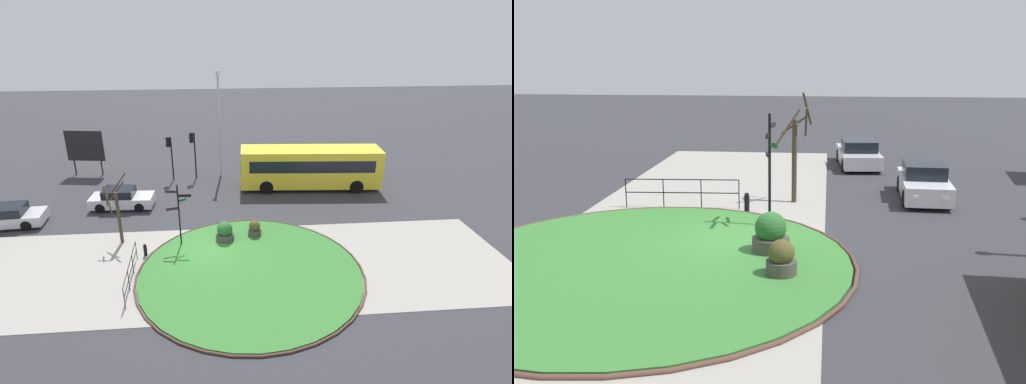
% 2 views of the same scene
% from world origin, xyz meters
% --- Properties ---
extents(ground, '(120.00, 120.00, 0.00)m').
position_xyz_m(ground, '(0.00, 0.00, 0.00)').
color(ground, '#333338').
extents(sidewalk_paving, '(32.00, 8.49, 0.02)m').
position_xyz_m(sidewalk_paving, '(0.00, -1.76, 0.01)').
color(sidewalk_paving, '#9E998E').
rests_on(sidewalk_paving, ground).
extents(grass_island, '(11.17, 11.17, 0.10)m').
position_xyz_m(grass_island, '(2.21, -2.34, 0.05)').
color(grass_island, '#387A33').
rests_on(grass_island, ground).
extents(grass_kerb_ring, '(11.48, 11.48, 0.11)m').
position_xyz_m(grass_kerb_ring, '(2.21, -2.34, 0.06)').
color(grass_kerb_ring, brown).
rests_on(grass_kerb_ring, ground).
extents(signpost_directional, '(1.39, 0.49, 3.70)m').
position_xyz_m(signpost_directional, '(-1.52, 0.71, 2.16)').
color(signpost_directional, black).
rests_on(signpost_directional, ground).
extents(bollard_foreground, '(0.19, 0.19, 0.72)m').
position_xyz_m(bollard_foreground, '(-3.34, -0.28, 0.37)').
color(bollard_foreground, black).
rests_on(bollard_foreground, ground).
extents(railing_grass_edge, '(0.27, 4.13, 1.09)m').
position_xyz_m(railing_grass_edge, '(-3.62, -2.67, 0.71)').
color(railing_grass_edge, black).
rests_on(railing_grass_edge, ground).
extents(bus_yellow, '(10.55, 3.28, 3.07)m').
position_xyz_m(bus_yellow, '(7.52, 8.77, 1.65)').
color(bus_yellow, yellow).
rests_on(bus_yellow, ground).
extents(car_near_lane, '(4.22, 1.90, 1.39)m').
position_xyz_m(car_near_lane, '(-5.95, 6.22, 0.65)').
color(car_near_lane, silver).
rests_on(car_near_lane, ground).
extents(car_far_lane, '(4.58, 2.15, 1.35)m').
position_xyz_m(car_far_lane, '(-12.42, 4.03, 0.62)').
color(car_far_lane, '#B7B7BC').
rests_on(car_far_lane, ground).
extents(traffic_light_near, '(0.49, 0.29, 3.51)m').
position_xyz_m(traffic_light_near, '(-3.15, 11.34, 2.58)').
color(traffic_light_near, black).
rests_on(traffic_light_near, ground).
extents(traffic_light_far, '(0.49, 0.27, 3.75)m').
position_xyz_m(traffic_light_far, '(-1.34, 11.59, 2.75)').
color(traffic_light_far, black).
rests_on(traffic_light_far, ground).
extents(lamppost_tall, '(0.32, 0.32, 8.40)m').
position_xyz_m(lamppost_tall, '(0.80, 11.95, 4.50)').
color(lamppost_tall, '#B7B7BC').
rests_on(lamppost_tall, ground).
extents(billboard_left, '(3.08, 0.56, 3.74)m').
position_xyz_m(billboard_left, '(-10.10, 13.04, 2.42)').
color(billboard_left, black).
rests_on(billboard_left, ground).
extents(planter_near_signpost, '(1.05, 1.05, 1.22)m').
position_xyz_m(planter_near_signpost, '(0.97, 0.98, 0.55)').
color(planter_near_signpost, '#47423D').
rests_on(planter_near_signpost, ground).
extents(planter_kerbside, '(0.79, 0.79, 1.00)m').
position_xyz_m(planter_kerbside, '(2.73, 1.42, 0.45)').
color(planter_kerbside, '#47423D').
rests_on(planter_kerbside, ground).
extents(street_tree_bare, '(1.34, 1.35, 4.15)m').
position_xyz_m(street_tree_bare, '(-4.96, 1.33, 1.97)').
color(street_tree_bare, '#423323').
rests_on(street_tree_bare, ground).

